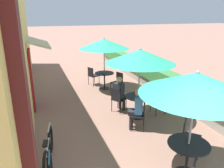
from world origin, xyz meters
TOP-DOWN VIEW (x-y plane):
  - cafe_facade_wall at (-2.54, 6.91)m, footprint 0.98×14.09m
  - planter_hedge at (2.75, 6.94)m, footprint 0.60×13.09m
  - patio_table_near at (0.56, 1.58)m, footprint 0.85×0.85m
  - patio_umbrella_near at (0.56, 1.58)m, footprint 2.15×2.15m
  - cafe_chair_near_left at (1.06, 2.16)m, footprint 0.57×0.57m
  - coffee_cup_near at (0.63, 1.67)m, footprint 0.07×0.07m
  - patio_table_mid at (0.79, 4.34)m, footprint 0.85×0.85m
  - patio_umbrella_mid at (0.79, 4.34)m, footprint 2.15×2.15m
  - cafe_chair_mid_left at (1.55, 4.45)m, footprint 0.42×0.42m
  - cafe_chair_mid_right at (0.32, 4.94)m, footprint 0.55×0.55m
  - seated_patron_mid_right at (0.41, 5.00)m, footprint 0.51×0.48m
  - cafe_chair_mid_back at (0.51, 3.62)m, footprint 0.54×0.54m
  - seated_patron_mid_back at (0.41, 3.67)m, footprint 0.50×0.47m
  - patio_table_far at (0.65, 7.44)m, footprint 0.85×0.85m
  - patio_umbrella_far at (0.65, 7.44)m, footprint 2.15×2.15m
  - cafe_chair_far_left at (1.03, 6.77)m, footprint 0.53×0.53m
  - cafe_chair_far_right at (0.27, 8.11)m, footprint 0.53×0.53m
  - coffee_cup_far at (0.58, 7.38)m, footprint 0.07×0.07m
  - bicycle_second at (-2.15, 2.87)m, footprint 0.34×1.70m

SIDE VIEW (x-z plane):
  - bicycle_second at x=-2.15m, z-range -0.03..0.73m
  - cafe_chair_near_left at x=1.06m, z-range 0.08..0.95m
  - cafe_chair_mid_left at x=1.55m, z-range 0.08..0.95m
  - cafe_chair_mid_right at x=0.32m, z-range 0.08..0.95m
  - cafe_chair_mid_back at x=0.51m, z-range 0.08..0.95m
  - cafe_chair_far_left at x=1.03m, z-range 0.08..0.95m
  - cafe_chair_far_right at x=0.27m, z-range 0.08..0.95m
  - planter_hedge at x=2.75m, z-range 0.03..1.04m
  - patio_table_near at x=0.56m, z-range 0.19..0.93m
  - patio_table_mid at x=0.79m, z-range 0.19..0.93m
  - patio_table_far at x=0.65m, z-range 0.19..0.93m
  - seated_patron_mid_right at x=0.41m, z-range 0.06..1.31m
  - seated_patron_mid_back at x=0.41m, z-range 0.06..1.31m
  - coffee_cup_near at x=0.63m, z-range 0.74..0.83m
  - coffee_cup_far at x=0.58m, z-range 0.74..0.83m
  - patio_umbrella_near at x=0.56m, z-range 0.88..3.17m
  - patio_umbrella_mid at x=0.79m, z-range 0.88..3.17m
  - patio_umbrella_far at x=0.65m, z-range 0.88..3.17m
  - cafe_facade_wall at x=-2.54m, z-range -0.01..4.19m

